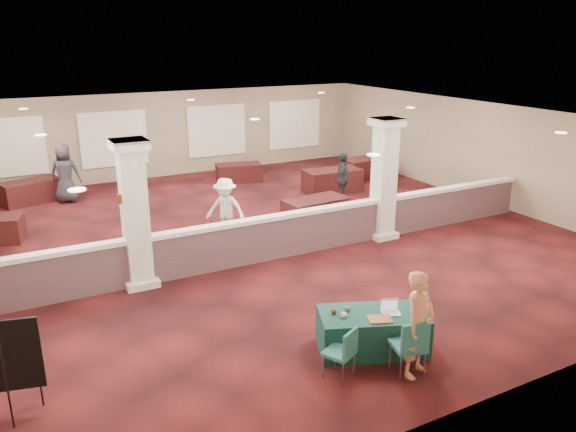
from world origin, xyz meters
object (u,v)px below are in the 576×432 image
far_table_back_center (239,173)px  woman (419,324)px  conf_chair_side (344,349)px  easel_board (7,357)px  far_table_front_center (315,211)px  far_table_back_left (31,191)px  attendee_b (226,209)px  near_table (372,332)px  conf_chair_main (411,343)px  far_table_back_right (365,168)px  attendee_c (343,179)px  far_table_front_right (332,181)px  attendee_d (65,173)px

far_table_back_center → woman: bearing=-100.8°
conf_chair_side → easel_board: size_ratio=0.56×
far_table_front_center → far_table_back_center: size_ratio=1.12×
far_table_back_left → attendee_b: (4.29, -6.19, 0.47)m
woman → near_table: bearing=80.9°
conf_chair_main → far_table_front_center: 7.70m
near_table → conf_chair_main: 0.95m
far_table_back_right → attendee_b: bearing=-152.1°
far_table_back_left → attendee_c: size_ratio=1.06×
far_table_back_left → far_table_back_center: size_ratio=1.10×
conf_chair_main → attendee_b: attendee_b is taller
woman → attendee_b: 7.28m
far_table_front_right → far_table_back_right: far_table_front_right is taller
woman → far_table_front_center: woman is taller
conf_chair_main → attendee_b: bearing=106.4°
near_table → far_table_back_left: size_ratio=1.01×
far_table_front_center → attendee_b: 2.79m
far_table_front_right → far_table_back_left: size_ratio=1.08×
far_table_back_center → attendee_c: attendee_c is taller
far_table_front_right → attendee_c: size_ratio=1.15×
near_table → conf_chair_side: size_ratio=2.12×
conf_chair_side → far_table_back_right: size_ratio=0.46×
conf_chair_main → far_table_front_center: bearing=85.5°
far_table_front_right → far_table_back_center: size_ratio=1.19×
easel_board → far_table_back_right: (12.68, 9.29, -0.61)m
easel_board → far_table_front_center: bearing=47.7°
far_table_back_right → attendee_c: 3.88m
conf_chair_main → far_table_back_center: (2.57, 12.82, -0.25)m
easel_board → attendee_b: size_ratio=0.93×
near_table → far_table_front_center: (2.63, 6.35, 0.02)m
far_table_front_center → attendee_c: size_ratio=1.08×
attendee_b → woman: bearing=-44.3°
far_table_front_right → attendee_d: bearing=160.0°
easel_board → far_table_back_right: 15.73m
conf_chair_main → attendee_d: size_ratio=0.52×
far_table_back_left → far_table_front_right: bearing=-20.6°
near_table → attendee_d: (-3.37, 12.07, 0.60)m
conf_chair_side → attendee_d: size_ratio=0.45×
near_table → far_table_back_center: size_ratio=1.11×
woman → easel_board: bearing=141.6°
near_table → far_table_back_left: (-4.41, 12.55, 0.01)m
far_table_front_center → far_table_front_right: size_ratio=0.94×
far_table_back_right → attendee_b: (-7.25, -3.85, 0.46)m
easel_board → far_table_back_center: 13.72m
conf_chair_main → far_table_back_center: bearing=93.6°
near_table → easel_board: bearing=-167.5°
far_table_front_center → attendee_b: (-2.75, 0.01, 0.46)m
conf_chair_side → woman: size_ratio=0.49×
attendee_b → attendee_d: (-3.25, 5.71, 0.12)m
far_table_back_left → far_table_back_right: 11.78m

